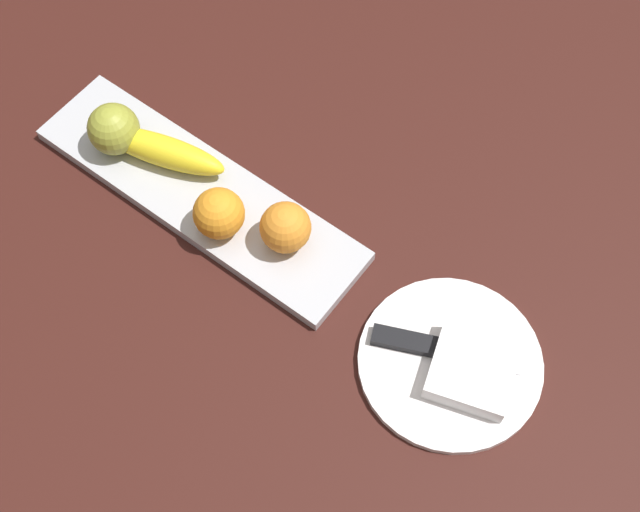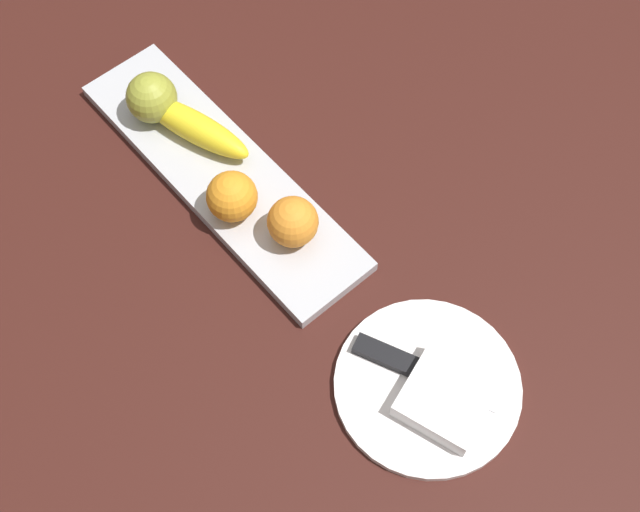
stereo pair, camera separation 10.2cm
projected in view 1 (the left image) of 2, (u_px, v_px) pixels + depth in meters
name	position (u px, v px, depth m)	size (l,w,h in m)	color
ground_plane	(196.00, 194.00, 1.12)	(2.40, 2.40, 0.00)	#371611
fruit_tray	(201.00, 191.00, 1.11)	(0.48, 0.12, 0.02)	#B6B7BE
apple	(114.00, 129.00, 1.11)	(0.07, 0.07, 0.07)	#979C33
banana	(163.00, 151.00, 1.11)	(0.18, 0.04, 0.04)	yellow
orange_near_apple	(219.00, 213.00, 1.05)	(0.07, 0.07, 0.07)	orange
orange_near_banana	(285.00, 227.00, 1.04)	(0.06, 0.06, 0.06)	orange
dinner_plate	(452.00, 360.00, 1.00)	(0.22, 0.22, 0.01)	white
folded_napkin	(474.00, 367.00, 0.98)	(0.09, 0.09, 0.03)	white
knife	(422.00, 345.00, 1.00)	(0.17, 0.09, 0.01)	silver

